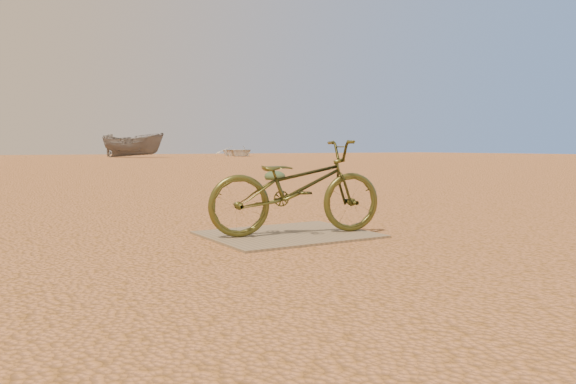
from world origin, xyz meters
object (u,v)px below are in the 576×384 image
plywood_board (288,235)px  boat_far_right (238,151)px  bicycle (296,187)px  boat_mid_right (133,145)px

plywood_board → boat_far_right: bearing=64.8°
bicycle → boat_mid_right: bearing=-1.5°
plywood_board → bicycle: 0.45m
plywood_board → boat_far_right: size_ratio=0.33×
plywood_board → boat_far_right: (19.37, 41.08, 0.45)m
plywood_board → boat_mid_right: 41.10m
boat_mid_right → bicycle: bearing=-156.9°
bicycle → boat_mid_right: boat_mid_right is taller
bicycle → plywood_board: bearing=48.1°
plywood_board → boat_mid_right: (9.69, 39.93, 0.96)m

